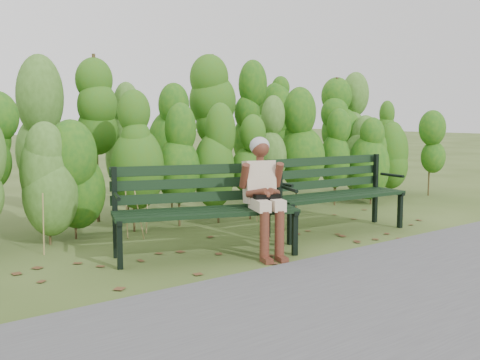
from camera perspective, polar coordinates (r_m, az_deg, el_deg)
ground at (r=6.93m, az=1.77°, el=-6.44°), size 80.00×80.00×0.00m
footpath at (r=5.46m, az=16.76°, el=-10.29°), size 60.00×2.50×0.01m
hedge_band at (r=8.28m, az=-6.39°, el=4.46°), size 11.04×1.67×2.42m
leaf_litter at (r=6.84m, az=1.97°, el=-6.59°), size 5.81×2.20×0.01m
bench_left at (r=6.30m, az=-3.72°, el=-2.27°), size 2.12×1.31×1.01m
bench_right at (r=7.64m, az=9.30°, el=-0.79°), size 2.05×0.84×1.00m
seated_woman at (r=6.26m, az=2.37°, el=-0.74°), size 0.56×0.77×1.32m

